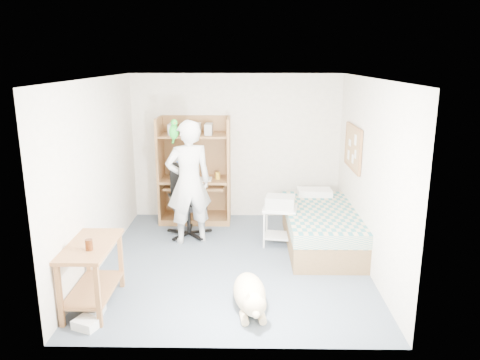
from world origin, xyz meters
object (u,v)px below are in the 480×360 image
Objects in this scene: computer_hutch at (195,174)px; person at (189,182)px; bed at (321,227)px; dog at (250,294)px; side_desk at (92,265)px; printer_cart at (280,220)px; office_chair at (188,210)px.

computer_hutch is 1.00m from person.
bed is 1.80× the size of dog.
bed is 2.09m from person.
side_desk reaches higher than printer_cart.
dog is 1.95m from printer_cart.
bed is 1.07× the size of person.
bed is 3.39m from side_desk.
office_chair is at bearing 70.59° from side_desk.
dog is (1.78, -0.06, -0.31)m from side_desk.
dog is (0.93, -3.00, -0.64)m from computer_hutch.
person reaches higher than computer_hutch.
person reaches higher than printer_cart.
dog is at bearing -72.77° from computer_hutch.
person is (0.02, -0.99, 0.12)m from computer_hutch.
office_chair reaches higher than side_desk.
dog is (0.91, -2.01, -0.76)m from person.
computer_hutch is 1.60× the size of dog.
side_desk is (-2.85, -1.82, 0.21)m from bed.
dog is (0.98, -2.32, -0.22)m from office_chair.
office_chair is (-2.05, 0.44, 0.12)m from bed.
side_desk is 1.81m from dog.
computer_hutch is at bearing 73.86° from side_desk.
person is at bearing 176.16° from bed.
printer_cart is (1.37, -0.12, -0.55)m from person.
dog is (-1.07, -1.88, -0.10)m from bed.
bed reaches higher than printer_cart.
office_chair is (0.80, 2.26, -0.09)m from side_desk.
computer_hutch is 1.59× the size of office_chair.
printer_cart is (1.44, -0.43, -0.01)m from office_chair.
bed is 2.16m from dog.
bed is at bearing 32.50° from side_desk.
office_chair is (-0.05, -0.68, -0.42)m from computer_hutch.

